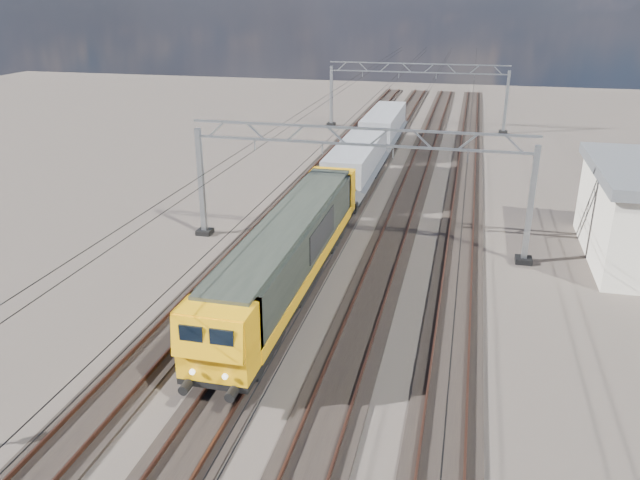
% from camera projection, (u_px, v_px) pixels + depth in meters
% --- Properties ---
extents(ground, '(160.00, 160.00, 0.00)m').
position_uv_depth(ground, '(341.00, 275.00, 33.08)').
color(ground, '#2B2520').
rests_on(ground, ground).
extents(track_outer_west, '(2.60, 140.00, 0.30)m').
position_uv_depth(track_outer_west, '(235.00, 263.00, 34.37)').
color(track_outer_west, black).
rests_on(track_outer_west, ground).
extents(track_loco, '(2.60, 140.00, 0.30)m').
position_uv_depth(track_loco, '(305.00, 270.00, 33.49)').
color(track_loco, black).
rests_on(track_loco, ground).
extents(track_inner_east, '(2.60, 140.00, 0.30)m').
position_uv_depth(track_inner_east, '(379.00, 277.00, 32.62)').
color(track_inner_east, black).
rests_on(track_inner_east, ground).
extents(track_outer_east, '(2.60, 140.00, 0.30)m').
position_uv_depth(track_outer_east, '(456.00, 285.00, 31.75)').
color(track_outer_east, black).
rests_on(track_outer_east, ground).
extents(catenary_gantry_mid, '(19.90, 0.90, 7.11)m').
position_uv_depth(catenary_gantry_mid, '(356.00, 184.00, 35.28)').
color(catenary_gantry_mid, gray).
rests_on(catenary_gantry_mid, ground).
extents(catenary_gantry_far, '(19.90, 0.90, 7.11)m').
position_uv_depth(catenary_gantry_far, '(416.00, 94.00, 67.86)').
color(catenary_gantry_far, gray).
rests_on(catenary_gantry_far, ground).
extents(overhead_wires, '(12.03, 140.00, 0.53)m').
position_uv_depth(overhead_wires, '(369.00, 137.00, 38.22)').
color(overhead_wires, black).
rests_on(overhead_wires, ground).
extents(locomotive, '(2.76, 21.10, 3.62)m').
position_uv_depth(locomotive, '(291.00, 249.00, 30.32)').
color(locomotive, black).
rests_on(locomotive, ground).
extents(hopper_wagon_lead, '(3.38, 13.00, 3.25)m').
position_uv_depth(hopper_wagon_lead, '(357.00, 163.00, 46.37)').
color(hopper_wagon_lead, black).
rests_on(hopper_wagon_lead, ground).
extents(hopper_wagon_mid, '(3.38, 13.00, 3.25)m').
position_uv_depth(hopper_wagon_mid, '(384.00, 127.00, 59.22)').
color(hopper_wagon_mid, black).
rests_on(hopper_wagon_mid, ground).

